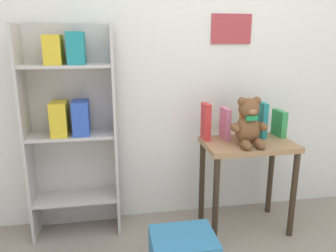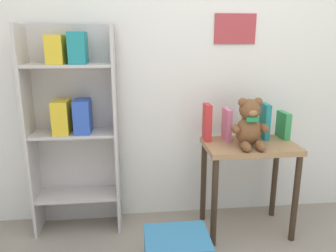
{
  "view_description": "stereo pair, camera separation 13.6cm",
  "coord_description": "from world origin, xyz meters",
  "px_view_note": "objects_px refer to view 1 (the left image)",
  "views": [
    {
      "loc": [
        -0.62,
        -0.78,
        1.3
      ],
      "look_at": [
        -0.26,
        1.23,
        0.75
      ],
      "focal_mm": 35.0,
      "sensor_mm": 36.0,
      "label": 1
    },
    {
      "loc": [
        -0.48,
        -0.8,
        1.3
      ],
      "look_at": [
        -0.26,
        1.23,
        0.75
      ],
      "focal_mm": 35.0,
      "sensor_mm": 36.0,
      "label": 2
    }
  ],
  "objects_px": {
    "book_standing_green": "(279,123)",
    "bookshelf_side": "(72,120)",
    "display_table": "(247,158)",
    "teddy_bear": "(249,124)",
    "book_standing_orange": "(244,120)",
    "book_standing_red": "(206,122)",
    "book_standing_teal": "(261,120)",
    "book_standing_pink": "(225,123)"
  },
  "relations": [
    {
      "from": "book_standing_orange",
      "to": "book_standing_teal",
      "type": "distance_m",
      "value": 0.13
    },
    {
      "from": "book_standing_pink",
      "to": "book_standing_orange",
      "type": "relative_size",
      "value": 0.84
    },
    {
      "from": "display_table",
      "to": "bookshelf_side",
      "type": "bearing_deg",
      "value": 170.99
    },
    {
      "from": "book_standing_orange",
      "to": "book_standing_green",
      "type": "distance_m",
      "value": 0.27
    },
    {
      "from": "book_standing_orange",
      "to": "bookshelf_side",
      "type": "bearing_deg",
      "value": 174.45
    },
    {
      "from": "book_standing_red",
      "to": "book_standing_green",
      "type": "xyz_separation_m",
      "value": [
        0.53,
        -0.0,
        -0.03
      ]
    },
    {
      "from": "book_standing_green",
      "to": "book_standing_pink",
      "type": "bearing_deg",
      "value": 179.59
    },
    {
      "from": "teddy_bear",
      "to": "book_standing_pink",
      "type": "xyz_separation_m",
      "value": [
        -0.1,
        0.16,
        -0.04
      ]
    },
    {
      "from": "teddy_bear",
      "to": "book_standing_orange",
      "type": "distance_m",
      "value": 0.16
    },
    {
      "from": "book_standing_red",
      "to": "book_standing_pink",
      "type": "xyz_separation_m",
      "value": [
        0.13,
        -0.01,
        -0.02
      ]
    },
    {
      "from": "display_table",
      "to": "book_standing_teal",
      "type": "xyz_separation_m",
      "value": [
        0.13,
        0.11,
        0.24
      ]
    },
    {
      "from": "bookshelf_side",
      "to": "teddy_bear",
      "type": "xyz_separation_m",
      "value": [
        1.12,
        -0.24,
        -0.01
      ]
    },
    {
      "from": "teddy_bear",
      "to": "book_standing_green",
      "type": "xyz_separation_m",
      "value": [
        0.3,
        0.16,
        -0.05
      ]
    },
    {
      "from": "bookshelf_side",
      "to": "display_table",
      "type": "bearing_deg",
      "value": -9.01
    },
    {
      "from": "display_table",
      "to": "book_standing_teal",
      "type": "distance_m",
      "value": 0.29
    },
    {
      "from": "teddy_bear",
      "to": "display_table",
      "type": "bearing_deg",
      "value": 60.25
    },
    {
      "from": "display_table",
      "to": "book_standing_red",
      "type": "bearing_deg",
      "value": 158.27
    },
    {
      "from": "bookshelf_side",
      "to": "book_standing_pink",
      "type": "xyz_separation_m",
      "value": [
        1.02,
        -0.08,
        -0.05
      ]
    },
    {
      "from": "book_standing_orange",
      "to": "book_standing_red",
      "type": "bearing_deg",
      "value": 176.48
    },
    {
      "from": "book_standing_teal",
      "to": "teddy_bear",
      "type": "bearing_deg",
      "value": -132.86
    },
    {
      "from": "bookshelf_side",
      "to": "book_standing_pink",
      "type": "height_order",
      "value": "bookshelf_side"
    },
    {
      "from": "book_standing_red",
      "to": "book_standing_teal",
      "type": "bearing_deg",
      "value": -0.08
    },
    {
      "from": "book_standing_teal",
      "to": "book_standing_red",
      "type": "bearing_deg",
      "value": -177.6
    },
    {
      "from": "display_table",
      "to": "book_standing_green",
      "type": "xyz_separation_m",
      "value": [
        0.27,
        0.1,
        0.21
      ]
    },
    {
      "from": "book_standing_teal",
      "to": "book_standing_green",
      "type": "xyz_separation_m",
      "value": [
        0.13,
        -0.0,
        -0.03
      ]
    },
    {
      "from": "display_table",
      "to": "teddy_bear",
      "type": "xyz_separation_m",
      "value": [
        -0.03,
        -0.06,
        0.26
      ]
    },
    {
      "from": "bookshelf_side",
      "to": "book_standing_green",
      "type": "xyz_separation_m",
      "value": [
        1.42,
        -0.08,
        -0.06
      ]
    },
    {
      "from": "book_standing_red",
      "to": "book_standing_green",
      "type": "height_order",
      "value": "book_standing_red"
    },
    {
      "from": "book_standing_orange",
      "to": "book_standing_green",
      "type": "height_order",
      "value": "book_standing_orange"
    },
    {
      "from": "bookshelf_side",
      "to": "book_standing_green",
      "type": "bearing_deg",
      "value": -3.25
    },
    {
      "from": "display_table",
      "to": "book_standing_teal",
      "type": "relative_size",
      "value": 2.61
    },
    {
      "from": "book_standing_orange",
      "to": "book_standing_teal",
      "type": "xyz_separation_m",
      "value": [
        0.13,
        0.01,
        -0.01
      ]
    },
    {
      "from": "book_standing_red",
      "to": "display_table",
      "type": "bearing_deg",
      "value": -21.63
    },
    {
      "from": "teddy_bear",
      "to": "book_standing_teal",
      "type": "relative_size",
      "value": 1.29
    },
    {
      "from": "teddy_bear",
      "to": "book_standing_green",
      "type": "height_order",
      "value": "teddy_bear"
    },
    {
      "from": "display_table",
      "to": "book_standing_green",
      "type": "height_order",
      "value": "book_standing_green"
    },
    {
      "from": "book_standing_green",
      "to": "bookshelf_side",
      "type": "bearing_deg",
      "value": 175.7
    },
    {
      "from": "teddy_bear",
      "to": "book_standing_green",
      "type": "relative_size",
      "value": 1.73
    },
    {
      "from": "teddy_bear",
      "to": "book_standing_teal",
      "type": "bearing_deg",
      "value": 44.57
    },
    {
      "from": "bookshelf_side",
      "to": "book_standing_teal",
      "type": "xyz_separation_m",
      "value": [
        1.29,
        -0.08,
        -0.03
      ]
    },
    {
      "from": "teddy_bear",
      "to": "book_standing_red",
      "type": "relative_size",
      "value": 1.27
    },
    {
      "from": "display_table",
      "to": "book_standing_orange",
      "type": "distance_m",
      "value": 0.27
    }
  ]
}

